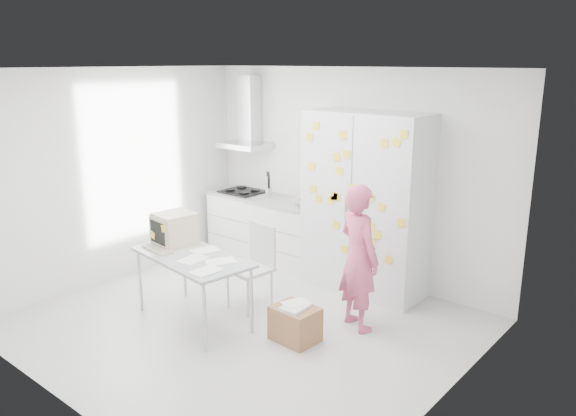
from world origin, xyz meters
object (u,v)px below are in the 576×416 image
Objects in this scene: desk at (180,241)px; chair at (255,261)px; cardboard_box at (295,323)px; person at (359,257)px.

desk is 1.53× the size of chair.
person is at bearing 64.92° from cardboard_box.
cardboard_box is at bearing 19.61° from desk.
person reaches higher than chair.
desk is at bearing 51.61° from person.
desk is (-1.71, -0.96, 0.07)m from person.
chair reaches higher than cardboard_box.
chair is 2.07× the size of cardboard_box.
person is 1.61× the size of chair.
person is 0.95m from cardboard_box.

